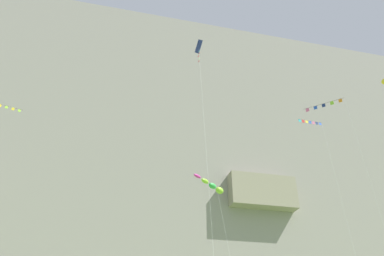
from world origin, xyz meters
TOP-DOWN VIEW (x-y plane):
  - cliff_face at (-0.02, 69.84)m, footprint 180.00×32.18m
  - kite_diamond_upper_left at (3.98, 22.29)m, footprint 0.66×4.44m
  - kite_windsock_low_center at (7.01, 28.80)m, footprint 4.95×4.13m
  - kite_banner_upper_mid at (20.63, 25.15)m, footprint 3.60×5.54m
  - kite_banner_far_right at (24.30, 34.35)m, footprint 3.99×4.45m

SIDE VIEW (x-z plane):
  - kite_windsock_low_center at x=7.01m, z-range 8.74..26.94m
  - kite_banner_upper_mid at x=20.63m, z-range 11.71..40.38m
  - kite_banner_far_right at x=24.30m, z-range 13.59..45.98m
  - kite_diamond_upper_left at x=3.98m, z-range 13.66..46.18m
  - cliff_face at x=-0.02m, z-range -0.03..71.99m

